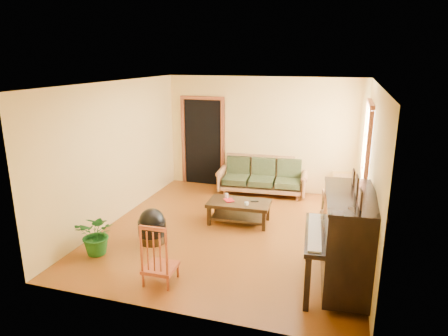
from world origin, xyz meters
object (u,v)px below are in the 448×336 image
(sofa, at_px, (262,176))
(armchair, at_px, (348,205))
(coffee_table, at_px, (239,212))
(red_chair, at_px, (160,252))
(ceramic_crock, at_px, (347,195))
(piano, at_px, (348,242))
(footstool, at_px, (152,230))
(potted_plant, at_px, (97,234))

(sofa, height_order, armchair, armchair)
(sofa, relative_size, coffee_table, 1.70)
(sofa, xyz_separation_m, red_chair, (-0.56, -4.04, 0.03))
(sofa, distance_m, ceramic_crock, 1.89)
(red_chair, bearing_deg, ceramic_crock, 57.89)
(armchair, relative_size, ceramic_crock, 4.13)
(coffee_table, bearing_deg, sofa, 87.80)
(piano, distance_m, ceramic_crock, 3.62)
(sofa, distance_m, coffee_table, 1.75)
(red_chair, bearing_deg, sofa, 79.93)
(footstool, bearing_deg, sofa, 67.15)
(armchair, height_order, piano, piano)
(coffee_table, distance_m, ceramic_crock, 2.70)
(footstool, height_order, ceramic_crock, footstool)
(sofa, distance_m, potted_plant, 4.04)
(armchair, bearing_deg, potted_plant, -166.69)
(armchair, relative_size, red_chair, 1.04)
(sofa, relative_size, red_chair, 2.17)
(sofa, height_order, footstool, sofa)
(piano, relative_size, potted_plant, 2.21)
(coffee_table, relative_size, red_chair, 1.27)
(footstool, bearing_deg, armchair, 25.60)
(sofa, bearing_deg, armchair, -42.73)
(footstool, bearing_deg, piano, -8.56)
(armchair, distance_m, ceramic_crock, 1.66)
(coffee_table, bearing_deg, ceramic_crock, 44.53)
(coffee_table, distance_m, red_chair, 2.37)
(potted_plant, bearing_deg, footstool, 45.05)
(piano, xyz_separation_m, footstool, (-3.11, 0.47, -0.44))
(sofa, bearing_deg, coffee_table, -96.69)
(sofa, height_order, piano, piano)
(red_chair, relative_size, potted_plant, 1.33)
(piano, bearing_deg, footstool, 166.79)
(coffee_table, relative_size, armchair, 1.23)
(ceramic_crock, bearing_deg, armchair, -90.00)
(piano, bearing_deg, coffee_table, 134.19)
(armchair, xyz_separation_m, ceramic_crock, (0.00, 1.63, -0.35))
(coffee_table, xyz_separation_m, red_chair, (-0.50, -2.30, 0.24))
(piano, bearing_deg, sofa, 113.91)
(sofa, xyz_separation_m, potted_plant, (-1.87, -3.58, -0.08))
(sofa, xyz_separation_m, footstool, (-1.24, -2.95, -0.20))
(sofa, height_order, potted_plant, sofa)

